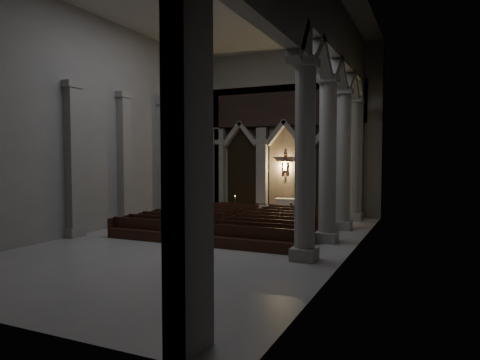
{
  "coord_description": "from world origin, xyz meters",
  "views": [
    {
      "loc": [
        10.13,
        -19.06,
        4.12
      ],
      "look_at": [
        0.18,
        3.0,
        2.85
      ],
      "focal_mm": 32.0,
      "sensor_mm": 36.0,
      "label": 1
    }
  ],
  "objects_px": {
    "altar_rail": "(271,208)",
    "candle_stand_left": "(235,208)",
    "candle_stand_right": "(324,213)",
    "worshipper": "(291,212)",
    "altar": "(288,205)",
    "pews": "(234,225)"
  },
  "relations": [
    {
      "from": "pews",
      "to": "altar",
      "type": "bearing_deg",
      "value": 86.57
    },
    {
      "from": "candle_stand_right",
      "to": "worshipper",
      "type": "xyz_separation_m",
      "value": [
        -1.6,
        -2.22,
        0.2
      ]
    },
    {
      "from": "candle_stand_right",
      "to": "pews",
      "type": "xyz_separation_m",
      "value": [
        -3.44,
        -6.97,
        -0.05
      ]
    },
    {
      "from": "pews",
      "to": "altar_rail",
      "type": "bearing_deg",
      "value": 90.0
    },
    {
      "from": "candle_stand_left",
      "to": "candle_stand_right",
      "type": "height_order",
      "value": "candle_stand_right"
    },
    {
      "from": "altar",
      "to": "altar_rail",
      "type": "xyz_separation_m",
      "value": [
        -0.5,
        -2.29,
        -0.02
      ]
    },
    {
      "from": "candle_stand_right",
      "to": "worshipper",
      "type": "relative_size",
      "value": 1.2
    },
    {
      "from": "altar_rail",
      "to": "candle_stand_right",
      "type": "height_order",
      "value": "candle_stand_right"
    },
    {
      "from": "worshipper",
      "to": "candle_stand_right",
      "type": "bearing_deg",
      "value": 51.67
    },
    {
      "from": "candle_stand_left",
      "to": "altar_rail",
      "type": "bearing_deg",
      "value": -15.97
    },
    {
      "from": "candle_stand_left",
      "to": "pews",
      "type": "xyz_separation_m",
      "value": [
        3.2,
        -6.96,
        -0.01
      ]
    },
    {
      "from": "altar",
      "to": "candle_stand_right",
      "type": "distance_m",
      "value": 3.25
    },
    {
      "from": "pews",
      "to": "worshipper",
      "type": "bearing_deg",
      "value": 68.76
    },
    {
      "from": "altar_rail",
      "to": "candle_stand_left",
      "type": "bearing_deg",
      "value": 164.03
    },
    {
      "from": "altar_rail",
      "to": "pews",
      "type": "relative_size",
      "value": 0.47
    },
    {
      "from": "candle_stand_left",
      "to": "candle_stand_right",
      "type": "bearing_deg",
      "value": 0.1
    },
    {
      "from": "altar",
      "to": "altar_rail",
      "type": "relative_size",
      "value": 0.4
    },
    {
      "from": "pews",
      "to": "candle_stand_left",
      "type": "bearing_deg",
      "value": 114.67
    },
    {
      "from": "candle_stand_right",
      "to": "pews",
      "type": "height_order",
      "value": "candle_stand_right"
    },
    {
      "from": "pews",
      "to": "worshipper",
      "type": "xyz_separation_m",
      "value": [
        1.85,
        4.76,
        0.25
      ]
    },
    {
      "from": "altar_rail",
      "to": "pews",
      "type": "height_order",
      "value": "pews"
    },
    {
      "from": "candle_stand_right",
      "to": "pews",
      "type": "bearing_deg",
      "value": -116.28
    }
  ]
}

